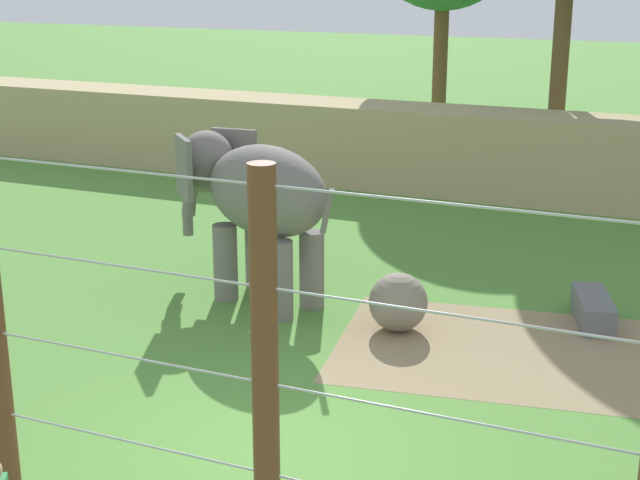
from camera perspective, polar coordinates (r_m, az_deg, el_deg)
ground_plane at (r=11.26m, az=-3.22°, el=-12.81°), size 120.00×120.00×0.00m
dirt_patch at (r=14.20m, az=10.34°, el=-6.53°), size 5.02×4.17×0.01m
embankment_wall at (r=22.97m, az=11.69°, el=5.02°), size 36.00×1.80×2.04m
elephant at (r=15.49m, az=-3.95°, el=2.71°), size 3.50×2.21×2.73m
enrichment_ball at (r=14.57m, az=4.76°, el=-3.78°), size 0.91×0.91×0.91m
cable_fence at (r=8.25m, az=-11.89°, el=-8.65°), size 9.57×0.22×4.10m
feed_trough at (r=15.50m, az=16.21°, el=-4.06°), size 0.88×1.48×0.44m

